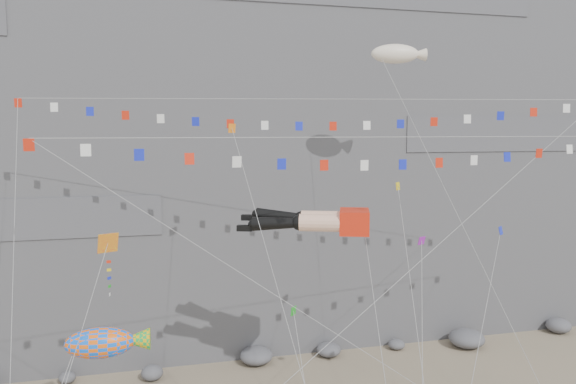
# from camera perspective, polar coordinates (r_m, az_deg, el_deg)

# --- Properties ---
(cliff) EXTENTS (80.00, 28.00, 50.00)m
(cliff) POSITION_cam_1_polar(r_m,az_deg,el_deg) (57.80, -6.31, 12.86)
(cliff) COLOR slate
(cliff) RESTS_ON ground
(talus_boulders) EXTENTS (60.00, 3.00, 1.20)m
(talus_boulders) POSITION_cam_1_polar(r_m,az_deg,el_deg) (46.10, -3.24, -16.32)
(talus_boulders) COLOR #595A5E
(talus_boulders) RESTS_ON ground
(legs_kite) EXTENTS (7.89, 16.25, 18.45)m
(legs_kite) POSITION_cam_1_polar(r_m,az_deg,el_deg) (33.02, 3.06, -2.96)
(legs_kite) COLOR red
(legs_kite) RESTS_ON ground
(flag_banner_upper) EXTENTS (35.62, 17.08, 28.93)m
(flag_banner_upper) POSITION_cam_1_polar(r_m,az_deg,el_deg) (35.35, 2.86, 9.38)
(flag_banner_upper) COLOR red
(flag_banner_upper) RESTS_ON ground
(flag_banner_lower) EXTENTS (34.21, 5.50, 20.55)m
(flag_banner_lower) POSITION_cam_1_polar(r_m,az_deg,el_deg) (30.18, 9.78, 5.49)
(flag_banner_lower) COLOR red
(flag_banner_lower) RESTS_ON ground
(harlequin_kite) EXTENTS (5.16, 7.54, 15.09)m
(harlequin_kite) POSITION_cam_1_polar(r_m,az_deg,el_deg) (27.62, -17.84, -5.04)
(harlequin_kite) COLOR red
(harlequin_kite) RESTS_ON ground
(fish_windsock) EXTENTS (6.50, 4.67, 10.49)m
(fish_windsock) POSITION_cam_1_polar(r_m,az_deg,el_deg) (27.43, -18.58, -14.35)
(fish_windsock) COLOR #FF5F0D
(fish_windsock) RESTS_ON ground
(blimp_windsock) EXTENTS (8.21, 12.82, 26.83)m
(blimp_windsock) POSITION_cam_1_polar(r_m,az_deg,el_deg) (39.61, 10.85, 13.55)
(blimp_windsock) COLOR #FCEBCF
(blimp_windsock) RESTS_ON ground
(small_kite_a) EXTENTS (3.44, 16.12, 24.14)m
(small_kite_a) POSITION_cam_1_polar(r_m,az_deg,el_deg) (34.20, -5.56, 5.91)
(small_kite_a) COLOR orange
(small_kite_a) RESTS_ON ground
(small_kite_b) EXTENTS (5.05, 9.94, 15.82)m
(small_kite_b) POSITION_cam_1_polar(r_m,az_deg,el_deg) (32.98, 13.42, -5.30)
(small_kite_b) COLOR purple
(small_kite_b) RESTS_ON ground
(small_kite_c) EXTENTS (1.29, 10.25, 13.13)m
(small_kite_c) POSITION_cam_1_polar(r_m,az_deg,el_deg) (29.69, 0.63, -12.43)
(small_kite_c) COLOR #17991D
(small_kite_c) RESTS_ON ground
(small_kite_d) EXTENTS (3.96, 13.26, 19.78)m
(small_kite_d) POSITION_cam_1_polar(r_m,az_deg,el_deg) (34.64, 11.18, -0.04)
(small_kite_d) COLOR yellow
(small_kite_d) RESTS_ON ground
(small_kite_e) EXTENTS (8.09, 7.79, 16.38)m
(small_kite_e) POSITION_cam_1_polar(r_m,az_deg,el_deg) (33.38, 20.70, -4.26)
(small_kite_e) COLOR #1623C1
(small_kite_e) RESTS_ON ground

